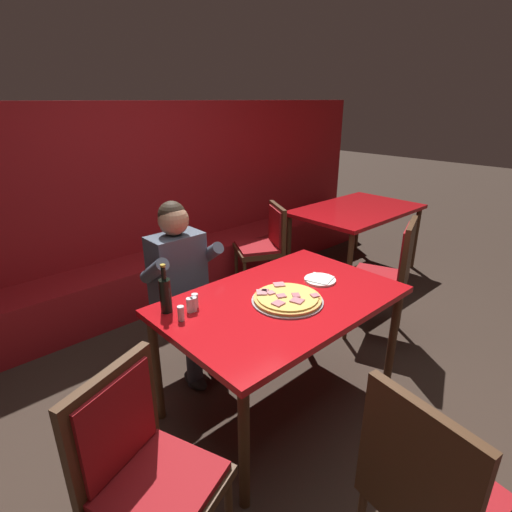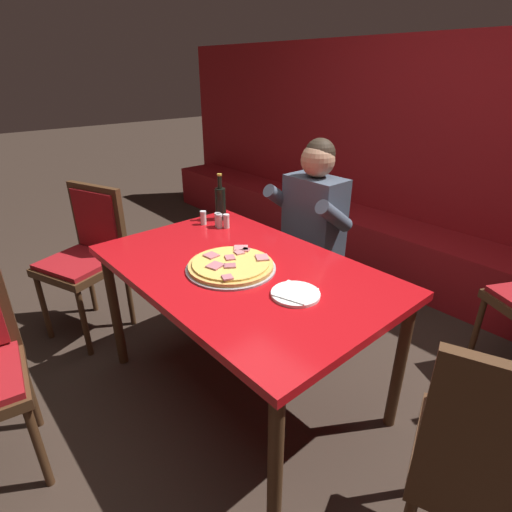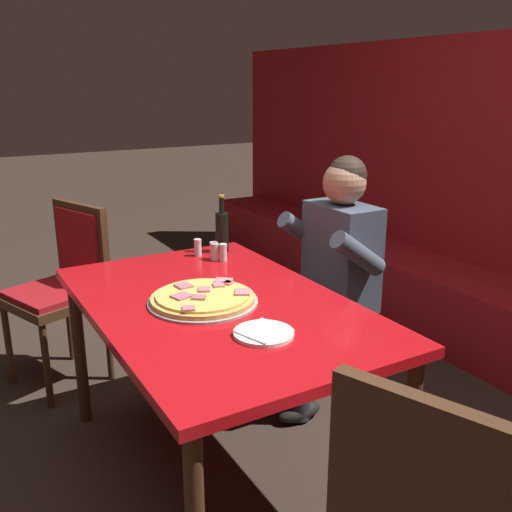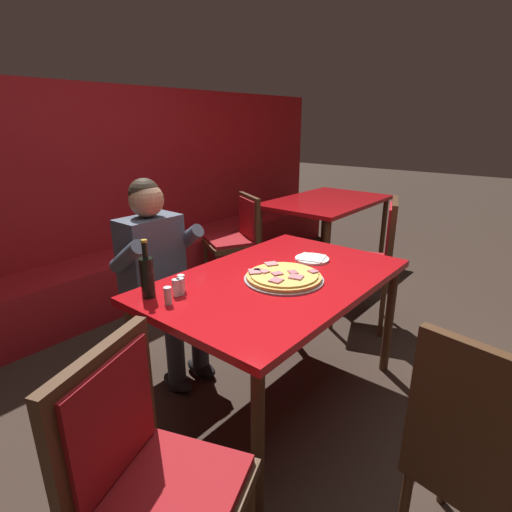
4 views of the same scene
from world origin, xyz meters
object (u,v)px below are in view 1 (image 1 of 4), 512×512
(main_dining_table, at_px, (282,309))
(diner_seated_blue_shirt, at_px, (185,283))
(pizza, at_px, (287,299))
(plate_white_paper, at_px, (319,279))
(shaker_red_pepper_flakes, at_px, (194,305))
(dining_chair_near_left, at_px, (428,487))
(shaker_black_pepper, at_px, (181,314))
(dining_chair_far_left, at_px, (265,242))
(beer_bottle, at_px, (165,294))
(shaker_parmesan, at_px, (195,301))
(shaker_oregano, at_px, (190,306))
(dining_chair_side_aisle, at_px, (142,467))
(dining_chair_near_right, at_px, (389,271))
(background_dining_table, at_px, (357,215))

(main_dining_table, xyz_separation_m, diner_seated_blue_shirt, (-0.24, 0.72, 0.00))
(pizza, xyz_separation_m, plate_white_paper, (0.38, 0.06, -0.01))
(main_dining_table, height_order, shaker_red_pepper_flakes, shaker_red_pepper_flakes)
(dining_chair_near_left, bearing_deg, diner_seated_blue_shirt, 84.61)
(shaker_black_pepper, xyz_separation_m, dining_chair_near_left, (0.19, -1.34, -0.24))
(main_dining_table, distance_m, shaker_red_pepper_flakes, 0.56)
(dining_chair_far_left, bearing_deg, beer_bottle, -151.16)
(pizza, xyz_separation_m, diner_seated_blue_shirt, (-0.23, 0.78, -0.09))
(shaker_red_pepper_flakes, distance_m, shaker_parmesan, 0.04)
(main_dining_table, bearing_deg, dining_chair_near_left, -110.01)
(plate_white_paper, relative_size, beer_bottle, 0.72)
(shaker_black_pepper, bearing_deg, beer_bottle, 92.99)
(plate_white_paper, xyz_separation_m, beer_bottle, (-0.97, 0.33, 0.10))
(beer_bottle, bearing_deg, shaker_red_pepper_flakes, -40.02)
(main_dining_table, height_order, beer_bottle, beer_bottle)
(shaker_black_pepper, height_order, dining_chair_far_left, dining_chair_far_left)
(plate_white_paper, bearing_deg, shaker_red_pepper_flakes, 165.02)
(plate_white_paper, xyz_separation_m, shaker_oregano, (-0.88, 0.23, 0.03))
(plate_white_paper, bearing_deg, dining_chair_side_aisle, -166.66)
(shaker_red_pepper_flakes, bearing_deg, shaker_black_pepper, -160.21)
(pizza, relative_size, shaker_oregano, 5.03)
(shaker_parmesan, distance_m, dining_chair_near_left, 1.43)
(shaker_black_pepper, bearing_deg, dining_chair_far_left, 32.49)
(shaker_red_pepper_flakes, distance_m, diner_seated_blue_shirt, 0.56)
(dining_chair_near_right, bearing_deg, pizza, -179.58)
(shaker_red_pepper_flakes, xyz_separation_m, dining_chair_near_left, (0.07, -1.38, -0.24))
(shaker_red_pepper_flakes, relative_size, diner_seated_blue_shirt, 0.07)
(shaker_oregano, height_order, dining_chair_side_aisle, dining_chair_side_aisle)
(plate_white_paper, xyz_separation_m, dining_chair_side_aisle, (-1.51, -0.36, -0.20))
(dining_chair_far_left, height_order, dining_chair_near_left, dining_chair_near_left)
(plate_white_paper, distance_m, shaker_black_pepper, 0.98)
(background_dining_table, bearing_deg, pizza, -155.84)
(shaker_oregano, bearing_deg, dining_chair_side_aisle, -136.94)
(plate_white_paper, relative_size, shaker_oregano, 2.44)
(dining_chair_near_left, xyz_separation_m, dining_chair_side_aisle, (-0.73, 0.79, 0.00))
(main_dining_table, height_order, shaker_black_pepper, shaker_black_pepper)
(dining_chair_near_left, bearing_deg, shaker_oregano, 94.04)
(pizza, height_order, diner_seated_blue_shirt, diner_seated_blue_shirt)
(dining_chair_far_left, bearing_deg, main_dining_table, -130.26)
(shaker_parmesan, xyz_separation_m, dining_chair_near_right, (1.68, -0.31, -0.21))
(shaker_oregano, bearing_deg, dining_chair_near_left, -85.96)
(beer_bottle, distance_m, dining_chair_near_left, 1.52)
(main_dining_table, relative_size, dining_chair_far_left, 1.57)
(main_dining_table, height_order, shaker_parmesan, shaker_parmesan)
(shaker_oregano, relative_size, dining_chair_near_right, 0.08)
(plate_white_paper, relative_size, shaker_black_pepper, 2.44)
(dining_chair_side_aisle, bearing_deg, background_dining_table, 21.11)
(beer_bottle, height_order, dining_chair_side_aisle, beer_bottle)
(shaker_oregano, xyz_separation_m, dining_chair_near_right, (1.73, -0.28, -0.21))
(main_dining_table, distance_m, shaker_black_pepper, 0.64)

